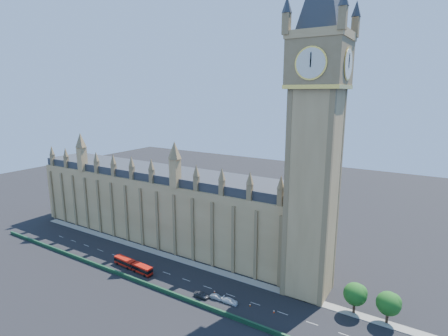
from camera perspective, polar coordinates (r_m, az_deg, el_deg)
The scene contains 15 objects.
ground at distance 116.99m, azimuth -7.80°, elevation -17.14°, with size 400.00×400.00×0.00m, color black.
palace_westminster at distance 141.91m, azimuth -10.17°, elevation -5.76°, with size 120.00×20.00×28.00m.
elizabeth_tower at distance 96.25m, azimuth 15.01°, elevation 10.29°, with size 20.59×20.59×105.00m.
bridge_parapet at distance 110.87m, azimuth -10.91°, elevation -18.67°, with size 160.00×0.60×1.20m, color #1E4C2D.
kerb_north at distance 123.49m, azimuth -4.91°, elevation -15.35°, with size 160.00×3.00×0.16m, color gray.
tree_east_near at distance 102.94m, azimuth 20.77°, elevation -18.64°, with size 6.00×6.00×8.50m.
tree_east_far at distance 102.19m, azimuth 25.42°, elevation -19.30°, with size 6.00×6.00×8.50m.
red_bus at distance 123.02m, azimuth -14.65°, elevation -15.11°, with size 16.66×3.68×2.81m.
car_grey at distance 105.84m, azimuth -3.71°, elevation -19.96°, with size 1.86×4.63×1.58m, color #393A40.
car_silver at distance 104.99m, azimuth -1.19°, elevation -20.32°, with size 1.38×3.96×1.31m, color #929498.
car_white at distance 103.33m, azimuth 0.97°, elevation -20.88°, with size 1.92×4.73×1.37m, color white.
cone_a at distance 102.65m, azimuth 4.28°, elevation -21.40°, with size 0.48×0.48×0.68m.
cone_b at distance 103.20m, azimuth 1.61°, elevation -21.14°, with size 0.60×0.60×0.76m.
cone_c at distance 107.87m, azimuth -1.56°, elevation -19.53°, with size 0.61×0.61×0.75m.
cone_d at distance 100.80m, azimuth 8.16°, elevation -22.16°, with size 0.63×0.63×0.77m.
Camera 1 is at (65.89, -78.10, 56.96)m, focal length 28.00 mm.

